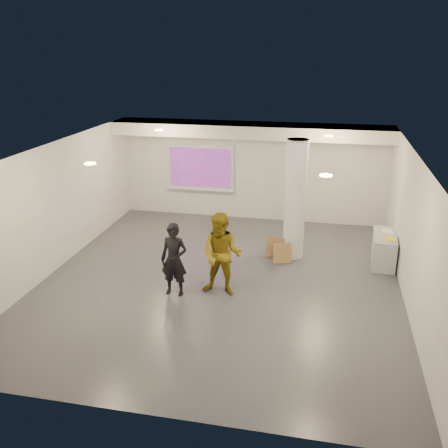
% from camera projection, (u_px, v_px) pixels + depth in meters
% --- Properties ---
extents(floor, '(8.00, 9.00, 0.01)m').
position_uv_depth(floor, '(220.00, 281.00, 11.42)').
color(floor, '#383A41').
rests_on(floor, ground).
extents(ceiling, '(8.00, 9.00, 0.01)m').
position_uv_depth(ceiling, '(220.00, 152.00, 10.40)').
color(ceiling, silver).
rests_on(ceiling, floor).
extents(wall_back, '(8.00, 0.01, 3.00)m').
position_uv_depth(wall_back, '(252.00, 171.00, 15.05)').
color(wall_back, silver).
rests_on(wall_back, floor).
extents(wall_front, '(8.00, 0.01, 3.00)m').
position_uv_depth(wall_front, '(150.00, 327.00, 6.77)').
color(wall_front, silver).
rests_on(wall_front, floor).
extents(wall_left, '(0.01, 9.00, 3.00)m').
position_uv_depth(wall_left, '(54.00, 208.00, 11.69)').
color(wall_left, silver).
rests_on(wall_left, floor).
extents(wall_right, '(0.01, 9.00, 3.00)m').
position_uv_depth(wall_right, '(412.00, 233.00, 10.14)').
color(wall_right, silver).
rests_on(wall_right, floor).
extents(soffit_band, '(8.00, 1.10, 0.36)m').
position_uv_depth(soffit_band, '(250.00, 130.00, 14.10)').
color(soffit_band, silver).
rests_on(soffit_band, ceiling).
extents(downlight_nw, '(0.22, 0.22, 0.02)m').
position_uv_depth(downlight_nw, '(159.00, 130.00, 13.14)').
color(downlight_nw, '#F0E680').
rests_on(downlight_nw, ceiling).
extents(downlight_ne, '(0.22, 0.22, 0.02)m').
position_uv_depth(downlight_ne, '(329.00, 136.00, 12.28)').
color(downlight_ne, '#F0E680').
rests_on(downlight_ne, ceiling).
extents(downlight_sw, '(0.22, 0.22, 0.02)m').
position_uv_depth(downlight_sw, '(90.00, 164.00, 9.45)').
color(downlight_sw, '#F0E680').
rests_on(downlight_sw, ceiling).
extents(downlight_se, '(0.22, 0.22, 0.02)m').
position_uv_depth(downlight_se, '(326.00, 175.00, 8.60)').
color(downlight_se, '#F0E680').
rests_on(downlight_se, ceiling).
extents(column, '(0.52, 0.52, 3.00)m').
position_uv_depth(column, '(295.00, 200.00, 12.28)').
color(column, silver).
rests_on(column, floor).
extents(projection_screen, '(2.10, 0.13, 1.42)m').
position_uv_depth(projection_screen, '(200.00, 168.00, 15.31)').
color(projection_screen, silver).
rests_on(projection_screen, wall_back).
extents(credenza, '(0.62, 1.32, 0.75)m').
position_uv_depth(credenza, '(384.00, 249.00, 12.23)').
color(credenza, '#A1A4A7').
rests_on(credenza, floor).
extents(papers_stack, '(0.31, 0.36, 0.02)m').
position_uv_depth(papers_stack, '(387.00, 231.00, 12.28)').
color(papers_stack, white).
rests_on(papers_stack, credenza).
extents(postit_pad, '(0.27, 0.33, 0.03)m').
position_uv_depth(postit_pad, '(389.00, 239.00, 11.82)').
color(postit_pad, yellow).
rests_on(postit_pad, credenza).
extents(cardboard_back, '(0.50, 0.18, 0.53)m').
position_uv_depth(cardboard_back, '(275.00, 247.00, 12.63)').
color(cardboard_back, olive).
rests_on(cardboard_back, floor).
extents(cardboard_front, '(0.50, 0.33, 0.50)m').
position_uv_depth(cardboard_front, '(282.00, 253.00, 12.32)').
color(cardboard_front, olive).
rests_on(cardboard_front, floor).
extents(woman, '(0.61, 0.42, 1.61)m').
position_uv_depth(woman, '(174.00, 260.00, 10.58)').
color(woman, black).
rests_on(woman, floor).
extents(man, '(0.93, 0.75, 1.83)m').
position_uv_depth(man, '(222.00, 255.00, 10.55)').
color(man, olive).
rests_on(man, floor).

